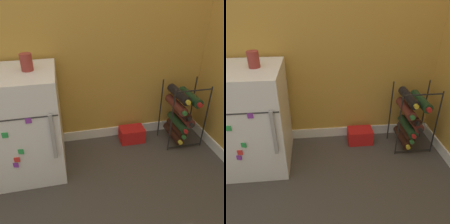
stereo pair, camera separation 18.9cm
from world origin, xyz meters
TOP-DOWN VIEW (x-y plane):
  - ground_plane at (0.00, 0.00)m, footprint 14.00×14.00m
  - mini_fridge at (-0.53, 0.35)m, footprint 0.48×0.55m
  - wine_rack at (0.74, 0.41)m, footprint 0.33×0.32m
  - soda_box at (0.33, 0.51)m, footprint 0.22×0.15m
  - fridge_top_cup at (-0.46, 0.35)m, footprint 0.08×0.08m

SIDE VIEW (x-z plane):
  - ground_plane at x=0.00m, z-range 0.00..0.00m
  - soda_box at x=0.33m, z-range 0.00..0.13m
  - wine_rack at x=0.74m, z-range 0.01..0.59m
  - mini_fridge at x=-0.53m, z-range 0.00..0.80m
  - fridge_top_cup at x=-0.46m, z-range 0.80..0.91m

